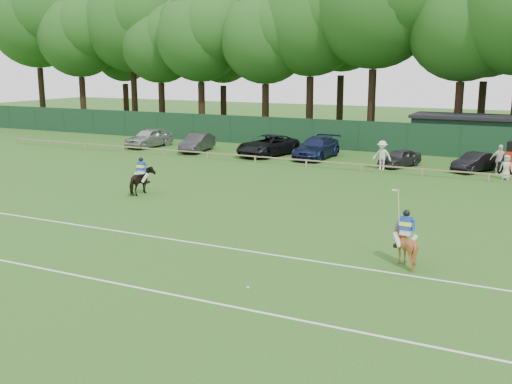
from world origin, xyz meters
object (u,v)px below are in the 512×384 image
Objects in this scene: estate_black at (475,162)px; utility_shed at (466,134)px; horse_chestnut at (405,246)px; polo_ball at (248,288)px; spectator_right at (506,167)px; sedan_navy at (317,148)px; spectator_left at (382,155)px; sedan_silver at (149,138)px; spectator_mid at (499,160)px; suv_black at (268,145)px; horse_dark at (142,181)px; sedan_grey at (197,143)px; hatch_grey at (400,158)px.

utility_shed is (-1.78, 8.79, 0.91)m from estate_black.
horse_chestnut is 0.17× the size of utility_shed.
polo_ball is (-3.94, -4.53, -0.67)m from horse_chestnut.
utility_shed reaches higher than spectator_right.
polo_ball is at bearing -72.68° from sedan_navy.
horse_chestnut is 0.73× the size of spectator_left.
sedan_silver is 2.43× the size of spectator_mid.
spectator_left reaches higher than suv_black.
spectator_right is (2.08, -2.16, 0.14)m from estate_black.
estate_black is (15.51, 15.73, -0.11)m from horse_dark.
horse_dark is 0.46× the size of estate_black.
spectator_right is (28.75, -2.33, -0.05)m from sedan_silver.
sedan_grey is 2.86× the size of spectator_right.
spectator_mid reaches higher than sedan_silver.
horse_chestnut is 0.39× the size of hatch_grey.
horse_dark is at bearing -78.13° from sedan_grey.
sedan_silver is (-26.76, 21.36, 0.10)m from horse_chestnut.
spectator_left reaches higher than estate_black.
suv_black reaches higher than horse_chestnut.
spectator_left is 21.92× the size of polo_ball.
spectator_mid is at bearing 1.66° from estate_black.
polo_ball is (11.55, -25.96, -0.75)m from suv_black.
estate_black is 1.71m from spectator_mid.
sedan_grey is 30.90m from polo_ball.
sedan_navy is at bearing -107.36° from horse_dark.
sedan_navy is 2.80× the size of spectator_mid.
sedan_silver is 28.85m from spectator_right.
hatch_grey is at bearing 92.46° from polo_ball.
estate_black is at bearing 139.20° from spectator_mid.
sedan_grey reaches higher than horse_chestnut.
spectator_mid is at bearing 77.86° from polo_ball.
sedan_grey is 10.04m from sedan_navy.
sedan_silver reaches higher than sedan_navy.
spectator_left is at bearing 173.43° from spectator_mid.
sedan_silver is at bearing 164.82° from sedan_grey.
horse_chestnut is at bearing 49.00° from polo_ball.
spectator_mid is 0.24× the size of utility_shed.
sedan_grey is 23.03m from spectator_mid.
polo_ball is 0.01× the size of utility_shed.
sedan_silver is at bearing -155.63° from estate_black.
hatch_grey is at bearing -128.09° from horse_dark.
spectator_left is at bearing -70.20° from horse_chestnut.
sedan_navy is (-11.59, 21.85, 0.09)m from horse_chestnut.
horse_dark is 0.36× the size of sedan_silver.
horse_dark is 0.32× the size of sedan_navy.
hatch_grey is 40.44× the size of polo_ball.
utility_shed is at bearing 43.86° from suv_black.
suv_black is at bearing -51.31° from horse_chestnut.
polo_ball is (-5.39, -25.07, -0.94)m from spectator_mid.
utility_shed is at bearing 15.56° from sedan_grey.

